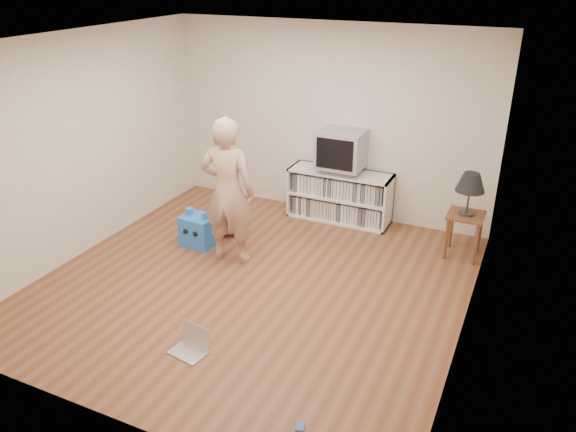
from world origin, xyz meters
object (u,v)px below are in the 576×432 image
(table_lamp, at_px, (471,183))
(person, at_px, (228,191))
(side_table, at_px, (465,224))
(plush_pink, at_px, (228,219))
(dvd_deck, at_px, (341,169))
(media_unit, at_px, (340,195))
(plush_blue, at_px, (199,230))
(crt_tv, at_px, (341,149))
(laptop, at_px, (192,344))

(table_lamp, relative_size, person, 0.29)
(side_table, height_order, plush_pink, side_table)
(dvd_deck, bearing_deg, table_lamp, -12.17)
(media_unit, height_order, side_table, media_unit)
(dvd_deck, xyz_separation_m, person, (-0.79, -1.62, 0.14))
(plush_pink, bearing_deg, dvd_deck, 41.05)
(dvd_deck, xyz_separation_m, table_lamp, (1.72, -0.37, 0.21))
(plush_blue, xyz_separation_m, plush_pink, (0.16, 0.45, -0.01))
(media_unit, height_order, table_lamp, table_lamp)
(plush_blue, bearing_deg, media_unit, 52.40)
(dvd_deck, height_order, person, person)
(crt_tv, distance_m, person, 1.80)
(media_unit, relative_size, dvd_deck, 3.11)
(dvd_deck, bearing_deg, media_unit, 90.00)
(crt_tv, xyz_separation_m, plush_blue, (-1.33, -1.47, -0.82))
(table_lamp, height_order, plush_blue, table_lamp)
(crt_tv, relative_size, side_table, 1.09)
(person, height_order, plush_blue, person)
(media_unit, xyz_separation_m, table_lamp, (1.72, -0.39, 0.59))
(person, distance_m, plush_blue, 0.88)
(crt_tv, xyz_separation_m, table_lamp, (1.72, -0.37, -0.08))
(dvd_deck, distance_m, side_table, 1.78)
(crt_tv, relative_size, plush_pink, 1.30)
(table_lamp, distance_m, plush_pink, 3.05)
(media_unit, bearing_deg, dvd_deck, -90.00)
(crt_tv, xyz_separation_m, person, (-0.79, -1.62, -0.15))
(crt_tv, bearing_deg, plush_pink, -139.05)
(plush_pink, bearing_deg, person, -57.38)
(side_table, bearing_deg, person, -153.47)
(dvd_deck, distance_m, crt_tv, 0.29)
(media_unit, relative_size, person, 0.80)
(dvd_deck, distance_m, laptop, 3.37)
(side_table, height_order, laptop, side_table)
(side_table, height_order, plush_blue, side_table)
(side_table, relative_size, laptop, 1.48)
(dvd_deck, bearing_deg, plush_blue, -132.19)
(side_table, height_order, table_lamp, table_lamp)
(laptop, bearing_deg, plush_pink, 121.78)
(side_table, distance_m, table_lamp, 0.53)
(crt_tv, height_order, plush_pink, crt_tv)
(plush_pink, bearing_deg, table_lamp, 12.69)
(media_unit, xyz_separation_m, crt_tv, (0.00, -0.02, 0.67))
(dvd_deck, relative_size, crt_tv, 0.75)
(media_unit, distance_m, plush_pink, 1.57)
(media_unit, xyz_separation_m, laptop, (-0.23, -3.31, -0.29))
(dvd_deck, bearing_deg, side_table, -12.17)
(table_lamp, relative_size, plush_blue, 1.09)
(side_table, bearing_deg, crt_tv, 167.94)
(side_table, xyz_separation_m, plush_blue, (-3.05, -1.10, -0.21))
(media_unit, distance_m, crt_tv, 0.67)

